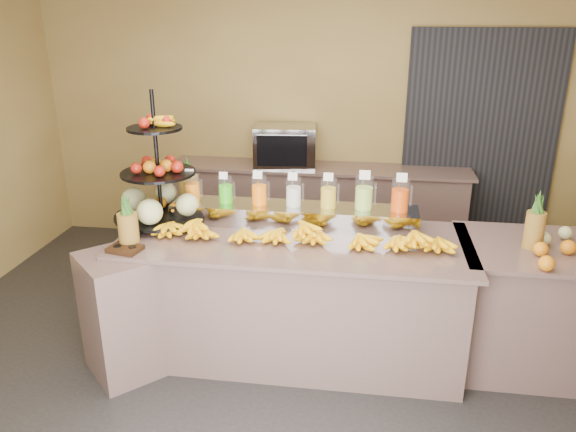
% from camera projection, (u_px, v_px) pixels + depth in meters
% --- Properties ---
extents(ground, '(6.00, 6.00, 0.00)m').
position_uv_depth(ground, '(288.00, 373.00, 4.05)').
color(ground, black).
rests_on(ground, ground).
extents(room_envelope, '(6.04, 5.02, 2.82)m').
position_uv_depth(room_envelope, '(329.00, 95.00, 4.09)').
color(room_envelope, olive).
rests_on(room_envelope, ground).
extents(buffet_counter, '(2.75, 1.25, 0.93)m').
position_uv_depth(buffet_counter, '(278.00, 298.00, 4.14)').
color(buffet_counter, '#A17975').
rests_on(buffet_counter, ground).
extents(right_counter, '(1.08, 0.88, 0.93)m').
position_uv_depth(right_counter, '(530.00, 306.00, 4.02)').
color(right_counter, '#A17975').
rests_on(right_counter, ground).
extents(back_ledge, '(3.10, 0.55, 0.93)m').
position_uv_depth(back_ledge, '(319.00, 209.00, 5.97)').
color(back_ledge, '#A17975').
rests_on(back_ledge, ground).
extents(pitcher_tray, '(1.85, 0.30, 0.15)m').
position_uv_depth(pitcher_tray, '(293.00, 215.00, 4.24)').
color(pitcher_tray, gray).
rests_on(pitcher_tray, buffet_counter).
extents(juice_pitcher_orange_a, '(0.11, 0.12, 0.28)m').
position_uv_depth(juice_pitcher_orange_a, '(193.00, 189.00, 4.28)').
color(juice_pitcher_orange_a, silver).
rests_on(juice_pitcher_orange_a, pitcher_tray).
extents(juice_pitcher_green, '(0.11, 0.11, 0.26)m').
position_uv_depth(juice_pitcher_green, '(226.00, 191.00, 4.25)').
color(juice_pitcher_green, silver).
rests_on(juice_pitcher_green, pitcher_tray).
extents(juice_pitcher_orange_b, '(0.12, 0.12, 0.28)m').
position_uv_depth(juice_pitcher_orange_b, '(259.00, 192.00, 4.21)').
color(juice_pitcher_orange_b, silver).
rests_on(juice_pitcher_orange_b, pitcher_tray).
extents(juice_pitcher_milk, '(0.12, 0.12, 0.28)m').
position_uv_depth(juice_pitcher_milk, '(294.00, 194.00, 4.18)').
color(juice_pitcher_milk, silver).
rests_on(juice_pitcher_milk, pitcher_tray).
extents(juice_pitcher_lemon, '(0.12, 0.13, 0.29)m').
position_uv_depth(juice_pitcher_lemon, '(328.00, 195.00, 4.14)').
color(juice_pitcher_lemon, silver).
rests_on(juice_pitcher_lemon, pitcher_tray).
extents(juice_pitcher_lime, '(0.13, 0.14, 0.32)m').
position_uv_depth(juice_pitcher_lime, '(364.00, 195.00, 4.10)').
color(juice_pitcher_lime, silver).
rests_on(juice_pitcher_lime, pitcher_tray).
extents(juice_pitcher_orange_c, '(0.13, 0.13, 0.31)m').
position_uv_depth(juice_pitcher_orange_c, '(400.00, 197.00, 4.07)').
color(juice_pitcher_orange_c, silver).
rests_on(juice_pitcher_orange_c, pitcher_tray).
extents(banana_heap, '(2.18, 0.20, 0.18)m').
position_uv_depth(banana_heap, '(298.00, 232.00, 3.94)').
color(banana_heap, '#E7B50B').
rests_on(banana_heap, buffet_counter).
extents(fruit_stand, '(0.85, 0.85, 1.00)m').
position_uv_depth(fruit_stand, '(166.00, 191.00, 4.22)').
color(fruit_stand, black).
rests_on(fruit_stand, buffet_counter).
extents(condiment_caddy, '(0.24, 0.20, 0.03)m').
position_uv_depth(condiment_caddy, '(125.00, 249.00, 3.79)').
color(condiment_caddy, black).
rests_on(condiment_caddy, buffet_counter).
extents(pineapple_left_a, '(0.14, 0.14, 0.40)m').
position_uv_depth(pineapple_left_a, '(128.00, 226.00, 3.83)').
color(pineapple_left_a, brown).
rests_on(pineapple_left_a, buffet_counter).
extents(pineapple_left_b, '(0.16, 0.16, 0.45)m').
position_uv_depth(pineapple_left_b, '(189.00, 190.00, 4.51)').
color(pineapple_left_b, brown).
rests_on(pineapple_left_b, buffet_counter).
extents(right_fruit_pile, '(0.49, 0.47, 0.26)m').
position_uv_depth(right_fruit_pile, '(564.00, 247.00, 3.65)').
color(right_fruit_pile, brown).
rests_on(right_fruit_pile, right_counter).
extents(oven_warmer, '(0.66, 0.49, 0.42)m').
position_uv_depth(oven_warmer, '(285.00, 146.00, 5.78)').
color(oven_warmer, gray).
rests_on(oven_warmer, back_ledge).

